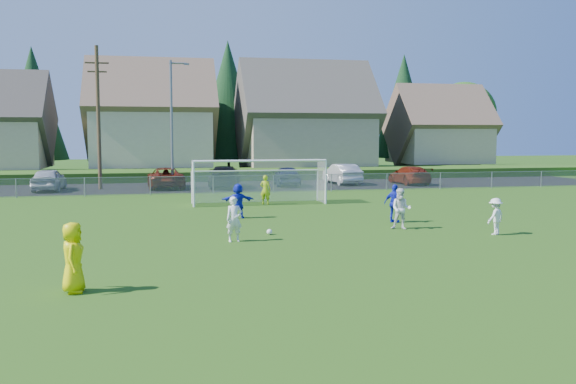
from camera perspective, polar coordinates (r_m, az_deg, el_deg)
name	(u,v)px	position (r m, az deg, el deg)	size (l,w,h in m)	color
ground	(342,262)	(18.90, 5.11, -6.51)	(160.00, 160.00, 0.00)	#193D0C
asphalt_lot	(234,186)	(45.66, -5.12, 0.55)	(60.00, 60.00, 0.00)	black
grass_embankment	(223,174)	(53.06, -6.11, 1.65)	(70.00, 6.00, 0.80)	#1E420F
soccer_ball	(269,232)	(23.74, -1.75, -3.75)	(0.22, 0.22, 0.22)	white
referee	(73,258)	(15.99, -19.48, -5.80)	(0.86, 0.56, 1.76)	#EADF04
player_white_a	(234,219)	(22.22, -5.05, -2.55)	(0.60, 0.39, 1.64)	white
player_white_b	(401,209)	(25.41, 10.54, -1.57)	(0.82, 0.64, 1.68)	white
player_white_c	(495,216)	(25.01, 18.84, -2.17)	(0.92, 0.53, 1.43)	white
player_blue_a	(395,203)	(27.29, 9.97, -1.06)	(0.99, 0.41, 1.69)	#1421C4
player_blue_b	(238,201)	(28.34, -4.70, -0.83)	(1.50, 0.48, 1.62)	#1421C4
goalkeeper	(265,190)	(33.80, -2.13, 0.22)	(0.60, 0.39, 1.63)	#C9E61B
car_a	(49,179)	(44.98, -21.48, 1.10)	(1.83, 4.56, 1.55)	#ACB0B4
car_c	(166,178)	(44.72, -11.37, 1.31)	(2.47, 5.35, 1.49)	#5E180A
car_d	(224,177)	(44.62, -5.98, 1.44)	(2.22, 5.47, 1.59)	black
car_e	(287,176)	(45.69, -0.10, 1.51)	(1.77, 4.40, 1.50)	#141946
car_f	(342,174)	(47.65, 5.09, 1.70)	(1.66, 4.77, 1.57)	#BBBBBB
car_g	(409,175)	(48.29, 11.30, 1.56)	(1.96, 4.81, 1.40)	maroon
soccer_goal	(258,175)	(34.23, -2.82, 1.64)	(7.42, 1.90, 2.50)	white
chainlink_fence	(244,184)	(40.17, -4.18, 0.77)	(52.06, 0.06, 1.20)	gray
streetlight	(172,120)	(43.68, -10.77, 6.60)	(1.38, 0.18, 9.00)	slate
utility_pole	(98,116)	(44.85, -17.32, 6.81)	(1.60, 0.26, 10.00)	#473321
houses_row	(234,99)	(60.68, -5.04, 8.69)	(53.90, 11.45, 13.27)	tan
tree_row	(219,106)	(66.78, -6.51, 8.02)	(65.98, 12.36, 13.80)	#382616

